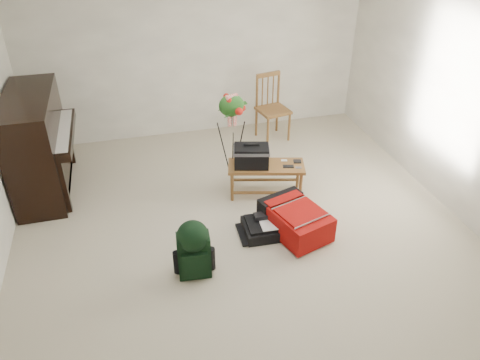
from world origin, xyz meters
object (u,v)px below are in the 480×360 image
object	(u,v)px
bench	(257,160)
red_suitcase	(294,217)
flower_stand	(232,141)
black_duffel	(267,227)
piano	(39,146)
dining_chair	(272,108)
green_backpack	(194,247)

from	to	relation	value
bench	red_suitcase	size ratio (longest dim) A/B	1.11
red_suitcase	flower_stand	distance (m)	1.29
black_duffel	flower_stand	xyz separation A→B (m)	(-0.12, 1.11, 0.53)
piano	flower_stand	distance (m)	2.36
bench	dining_chair	world-z (taller)	dining_chair
red_suitcase	flower_stand	world-z (taller)	flower_stand
dining_chair	black_duffel	bearing A→B (deg)	-120.49
red_suitcase	green_backpack	xyz separation A→B (m)	(-1.20, -0.42, 0.18)
piano	green_backpack	bearing A→B (deg)	-52.88
dining_chair	red_suitcase	xyz separation A→B (m)	(-0.47, -2.25, -0.31)
piano	dining_chair	world-z (taller)	piano
bench	black_duffel	size ratio (longest dim) A/B	1.84
black_duffel	green_backpack	world-z (taller)	green_backpack
red_suitcase	dining_chair	bearing A→B (deg)	60.45
green_backpack	piano	bearing A→B (deg)	132.33
dining_chair	piano	bearing A→B (deg)	179.89
bench	piano	bearing A→B (deg)	176.00
red_suitcase	black_duffel	xyz separation A→B (m)	(-0.30, 0.02, -0.09)
dining_chair	black_duffel	distance (m)	2.40
green_backpack	red_suitcase	bearing A→B (deg)	24.72
bench	black_duffel	xyz separation A→B (m)	(-0.09, -0.75, -0.42)
piano	dining_chair	size ratio (longest dim) A/B	1.53
piano	red_suitcase	world-z (taller)	piano
dining_chair	green_backpack	size ratio (longest dim) A/B	1.55
bench	red_suitcase	xyz separation A→B (m)	(0.21, -0.77, -0.33)
green_backpack	dining_chair	bearing A→B (deg)	63.26
green_backpack	bench	bearing A→B (deg)	55.68
red_suitcase	black_duffel	bearing A→B (deg)	158.67
black_duffel	green_backpack	distance (m)	1.03
bench	flower_stand	xyz separation A→B (m)	(-0.22, 0.37, 0.11)
flower_stand	piano	bearing A→B (deg)	146.89
piano	red_suitcase	xyz separation A→B (m)	(2.74, -1.61, -0.43)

